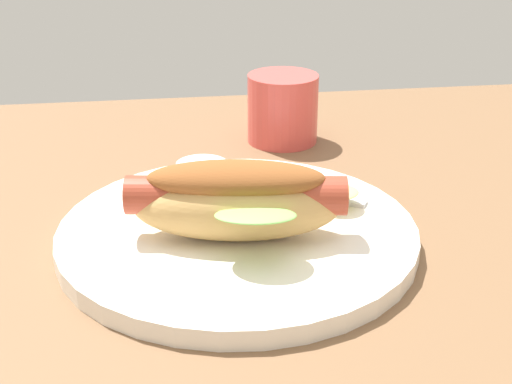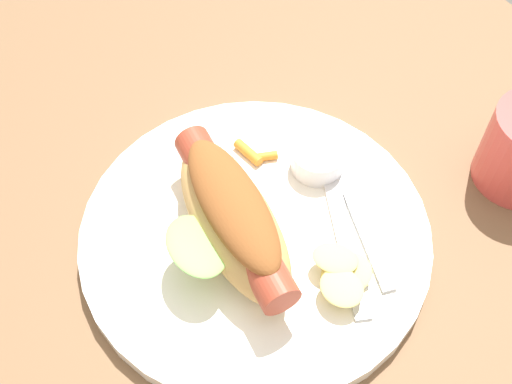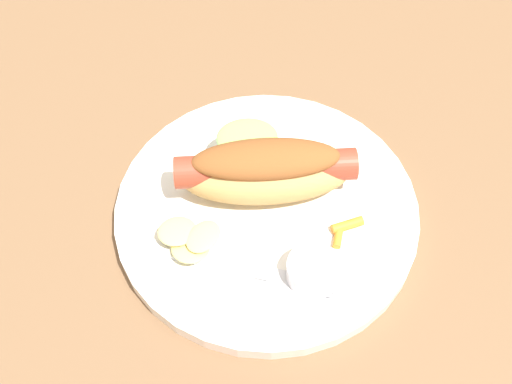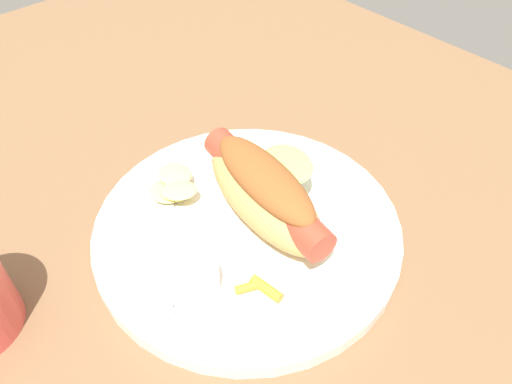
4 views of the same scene
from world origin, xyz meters
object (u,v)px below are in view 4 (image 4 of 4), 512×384
(sauce_ramekin, at_px, (191,279))
(carrot_garnish, at_px, (260,288))
(hot_dog, at_px, (265,191))
(knife, at_px, (171,227))
(chips_pile, at_px, (173,187))
(fork, at_px, (155,242))
(plate, at_px, (247,229))

(sauce_ramekin, relative_size, carrot_garnish, 1.32)
(hot_dog, relative_size, sauce_ramekin, 3.66)
(knife, relative_size, chips_pile, 2.48)
(hot_dog, distance_m, knife, 0.10)
(sauce_ramekin, distance_m, chips_pile, 0.12)
(fork, relative_size, carrot_garnish, 4.13)
(hot_dog, bearing_deg, carrot_garnish, -36.78)
(knife, height_order, carrot_garnish, carrot_garnish)
(hot_dog, xyz_separation_m, chips_pile, (0.08, 0.05, -0.02))
(plate, relative_size, sauce_ramekin, 6.21)
(fork, bearing_deg, knife, 125.11)
(carrot_garnish, bearing_deg, plate, -33.59)
(fork, relative_size, chips_pile, 2.31)
(plate, height_order, hot_dog, hot_dog)
(chips_pile, distance_m, carrot_garnish, 0.14)
(hot_dog, bearing_deg, sauce_ramekin, -70.33)
(fork, bearing_deg, hot_dog, 87.72)
(hot_dog, bearing_deg, plate, -89.21)
(hot_dog, relative_size, fork, 1.17)
(plate, distance_m, sauce_ramekin, 0.09)
(hot_dog, xyz_separation_m, carrot_garnish, (-0.06, 0.06, -0.03))
(sauce_ramekin, xyz_separation_m, fork, (0.06, -0.00, -0.01))
(plate, relative_size, chips_pile, 4.58)
(fork, distance_m, knife, 0.02)
(knife, relative_size, carrot_garnish, 4.42)
(fork, bearing_deg, chips_pile, 149.12)
(knife, bearing_deg, sauce_ramekin, 6.99)
(sauce_ramekin, bearing_deg, plate, -74.60)
(hot_dog, height_order, sauce_ramekin, hot_dog)
(sauce_ramekin, distance_m, carrot_garnish, 0.06)
(knife, bearing_deg, carrot_garnish, 35.27)
(knife, bearing_deg, fork, -47.88)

